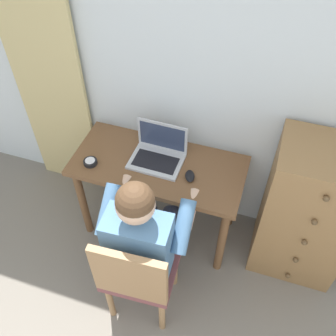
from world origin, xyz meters
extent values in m
cube|color=silver|center=(0.00, 2.20, 1.25)|extent=(4.80, 0.05, 2.50)
cube|color=#CCB77A|center=(-1.16, 2.13, 1.10)|extent=(0.54, 0.03, 2.21)
cube|color=brown|center=(-0.27, 1.87, 0.70)|extent=(1.14, 0.52, 0.03)
cylinder|color=brown|center=(-0.78, 1.67, 0.34)|extent=(0.06, 0.06, 0.68)
cylinder|color=brown|center=(0.24, 1.67, 0.34)|extent=(0.06, 0.06, 0.68)
cylinder|color=brown|center=(-0.78, 2.07, 0.34)|extent=(0.06, 0.06, 0.68)
cylinder|color=brown|center=(0.24, 2.07, 0.34)|extent=(0.06, 0.06, 0.68)
cube|color=olive|center=(0.72, 1.92, 0.54)|extent=(0.56, 0.44, 1.08)
sphere|color=brown|center=(0.72, 1.69, 0.11)|extent=(0.04, 0.04, 0.04)
sphere|color=brown|center=(0.72, 1.69, 0.32)|extent=(0.04, 0.04, 0.04)
sphere|color=brown|center=(0.72, 1.69, 0.54)|extent=(0.04, 0.04, 0.04)
sphere|color=brown|center=(0.72, 1.69, 0.75)|extent=(0.04, 0.04, 0.04)
sphere|color=brown|center=(0.72, 1.69, 0.97)|extent=(0.04, 0.04, 0.04)
cube|color=brown|center=(-0.18, 1.28, 0.42)|extent=(0.44, 0.42, 0.05)
cube|color=#9E754C|center=(-0.17, 1.10, 0.65)|extent=(0.42, 0.06, 0.42)
cylinder|color=#9E754C|center=(-0.02, 1.45, 0.20)|extent=(0.04, 0.04, 0.39)
cylinder|color=#9E754C|center=(-0.36, 1.43, 0.20)|extent=(0.04, 0.04, 0.39)
cylinder|color=#9E754C|center=(0.00, 1.13, 0.20)|extent=(0.04, 0.04, 0.39)
cylinder|color=#9E754C|center=(-0.34, 1.11, 0.20)|extent=(0.04, 0.04, 0.39)
cylinder|color=#33384C|center=(-0.10, 1.51, 0.46)|extent=(0.16, 0.41, 0.14)
cylinder|color=#33384C|center=(-0.28, 1.50, 0.46)|extent=(0.16, 0.41, 0.14)
cylinder|color=#33384C|center=(-0.11, 1.71, 0.23)|extent=(0.11, 0.11, 0.46)
cylinder|color=#33384C|center=(-0.29, 1.70, 0.23)|extent=(0.11, 0.11, 0.46)
cube|color=teal|center=(-0.18, 1.27, 0.69)|extent=(0.37, 0.22, 0.46)
cylinder|color=teal|center=(0.03, 1.41, 0.78)|extent=(0.11, 0.30, 0.25)
cylinder|color=teal|center=(-0.40, 1.39, 0.78)|extent=(0.11, 0.30, 0.25)
cylinder|color=#DBAD8E|center=(0.02, 1.61, 0.67)|extent=(0.09, 0.27, 0.11)
cylinder|color=#DBAD8E|center=(-0.42, 1.59, 0.67)|extent=(0.09, 0.27, 0.11)
sphere|color=#DBAD8E|center=(-0.18, 1.28, 1.05)|extent=(0.20, 0.20, 0.20)
sphere|color=#513823|center=(-0.18, 1.28, 1.08)|extent=(0.20, 0.20, 0.20)
cube|color=#B7BABF|center=(-0.29, 1.88, 0.72)|extent=(0.34, 0.25, 0.02)
cube|color=black|center=(-0.29, 1.87, 0.73)|extent=(0.29, 0.16, 0.00)
cube|color=#B7BABF|center=(-0.29, 2.00, 0.84)|extent=(0.34, 0.02, 0.22)
cube|color=#2D3851|center=(-0.29, 2.00, 0.84)|extent=(0.31, 0.01, 0.18)
ellipsoid|color=black|center=(-0.04, 1.82, 0.73)|extent=(0.09, 0.11, 0.03)
cylinder|color=black|center=(-0.69, 1.73, 0.73)|extent=(0.09, 0.09, 0.03)
cylinder|color=silver|center=(-0.69, 1.73, 0.74)|extent=(0.06, 0.06, 0.00)
camera|label=1|loc=(0.32, 0.27, 2.54)|focal=40.96mm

